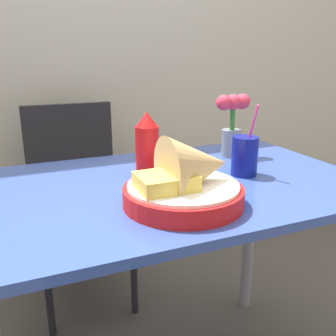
# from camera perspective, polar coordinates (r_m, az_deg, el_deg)

# --- Properties ---
(wall_window) EXTENTS (7.00, 0.06, 2.60)m
(wall_window) POSITION_cam_1_polar(r_m,az_deg,el_deg) (2.00, -12.89, 21.83)
(wall_window) COLOR #B7B2A3
(wall_window) RESTS_ON ground_plane
(dining_table) EXTENTS (1.17, 0.71, 0.77)m
(dining_table) POSITION_cam_1_polar(r_m,az_deg,el_deg) (1.11, -0.58, -7.99)
(dining_table) COLOR #334C9E
(dining_table) RESTS_ON ground_plane
(chair_far_window) EXTENTS (0.40, 0.40, 0.90)m
(chair_far_window) POSITION_cam_1_polar(r_m,az_deg,el_deg) (1.77, -13.90, -3.03)
(chair_far_window) COLOR black
(chair_far_window) RESTS_ON ground_plane
(food_basket) EXTENTS (0.29, 0.29, 0.17)m
(food_basket) POSITION_cam_1_polar(r_m,az_deg,el_deg) (0.91, 3.12, -1.97)
(food_basket) COLOR red
(food_basket) RESTS_ON dining_table
(ketchup_bottle) EXTENTS (0.07, 0.07, 0.19)m
(ketchup_bottle) POSITION_cam_1_polar(r_m,az_deg,el_deg) (1.13, -3.20, 3.60)
(ketchup_bottle) COLOR red
(ketchup_bottle) RESTS_ON dining_table
(drink_cup) EXTENTS (0.08, 0.08, 0.22)m
(drink_cup) POSITION_cam_1_polar(r_m,az_deg,el_deg) (1.15, 11.60, 1.65)
(drink_cup) COLOR navy
(drink_cup) RESTS_ON dining_table
(flower_vase) EXTENTS (0.13, 0.07, 0.22)m
(flower_vase) POSITION_cam_1_polar(r_m,az_deg,el_deg) (1.34, 9.75, 6.83)
(flower_vase) COLOR gray
(flower_vase) RESTS_ON dining_table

